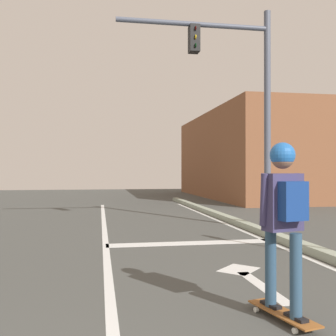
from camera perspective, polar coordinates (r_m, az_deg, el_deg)
The scene contains 10 objects.
lane_line_center at distance 6.84m, azimuth -8.85°, elevation -12.39°, with size 0.12×20.00×0.01m, color silver.
lane_line_curbside at distance 7.61m, azimuth 16.77°, elevation -11.15°, with size 0.12×20.00×0.01m, color silver.
stop_bar at distance 7.92m, azimuth 3.57°, elevation -10.73°, with size 3.38×0.40×0.01m, color silver.
lane_arrow_stem at distance 5.19m, azimuth 13.48°, elevation -16.26°, with size 0.16×1.40×0.01m, color silver.
lane_arrow_head at distance 5.96m, azimuth 10.14°, elevation -14.19°, with size 0.56×0.44×0.01m, color silver.
curb_strip at distance 7.71m, azimuth 18.46°, elevation -10.49°, with size 0.24×24.00×0.14m, color #97A290.
skateboard at distance 4.14m, azimuth 16.22°, elevation -19.51°, with size 0.40×0.86×0.08m.
skater at distance 3.91m, azimuth 16.35°, elevation -5.20°, with size 0.44×0.61×1.61m.
traffic_signal_mast at distance 9.88m, azimuth 10.00°, elevation 11.88°, with size 3.76×0.34×5.33m.
building_block at distance 22.54m, azimuth 15.44°, elevation 1.67°, with size 8.24×12.04×4.47m, color brown.
Camera 1 is at (0.10, -0.69, 1.42)m, focal length 42.29 mm.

